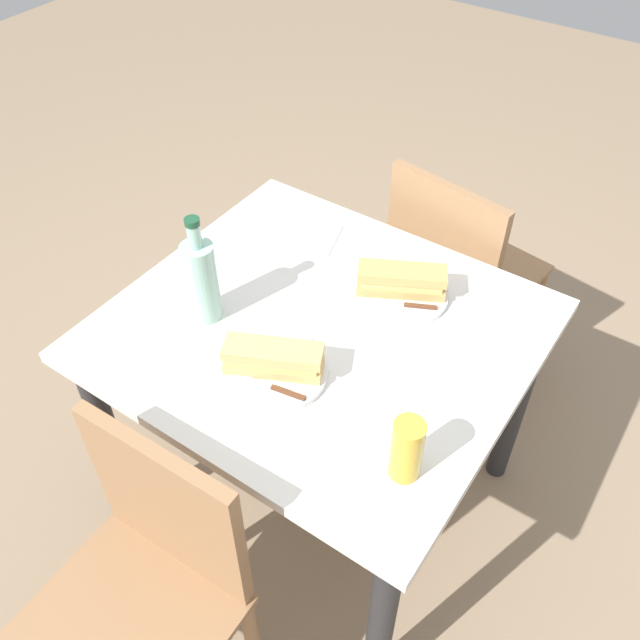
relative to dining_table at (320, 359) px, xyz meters
The scene contains 13 objects.
ground_plane 0.61m from the dining_table, ahead, with size 8.00×8.00×0.00m, color #8C755B.
dining_table is the anchor object (origin of this frame).
chair_far 0.65m from the dining_table, 89.79° to the left, with size 0.41×0.41×0.85m.
chair_near 0.65m from the dining_table, 96.80° to the right, with size 0.46×0.46×0.85m.
plate_near 0.22m from the dining_table, 88.71° to the left, with size 0.24×0.24×0.01m, color white.
baguette_sandwich_near 0.24m from the dining_table, 88.71° to the left, with size 0.23×0.16×0.07m.
knife_near 0.27m from the dining_table, 97.71° to the left, with size 0.18×0.04×0.01m.
plate_far 0.26m from the dining_table, 116.69° to the right, with size 0.24×0.24×0.01m, color white.
baguette_sandwich_far 0.28m from the dining_table, 116.69° to the right, with size 0.22×0.16×0.07m.
knife_far 0.25m from the dining_table, 130.74° to the right, with size 0.17×0.09×0.01m.
water_bottle 0.36m from the dining_table, 26.35° to the left, with size 0.08×0.08×0.28m.
beer_glass 0.48m from the dining_table, 146.55° to the left, with size 0.06×0.06×0.15m, color gold.
paper_napkin 0.37m from the dining_table, 51.41° to the right, with size 0.14×0.14×0.00m, color white.
Camera 1 is at (-0.65, 0.95, 1.88)m, focal length 38.38 mm.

